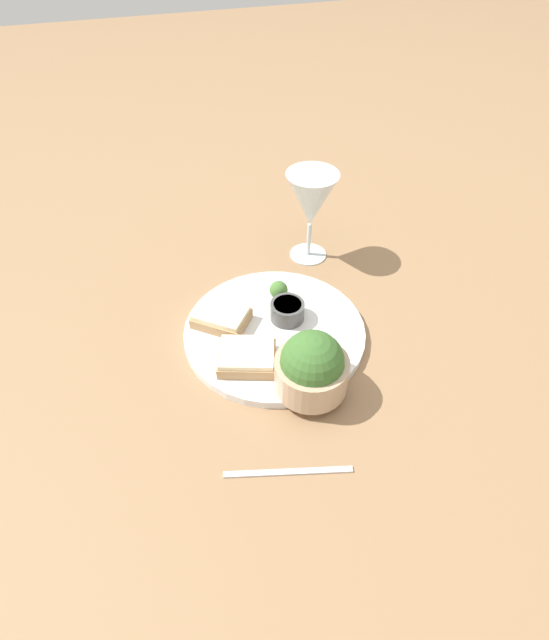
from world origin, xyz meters
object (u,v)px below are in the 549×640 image
object	(u,v)px
sauce_ramekin	(287,310)
fork	(288,471)
salad_bowl	(312,367)
cheese_toast_near	(247,357)
cheese_toast_far	(221,317)
wine_glass	(311,202)

from	to	relation	value
sauce_ramekin	fork	xyz separation A→B (m)	(0.08, 0.25, -0.03)
salad_bowl	cheese_toast_near	world-z (taller)	salad_bowl
salad_bowl	fork	bearing A→B (deg)	58.73
salad_bowl	sauce_ramekin	world-z (taller)	salad_bowl
salad_bowl	fork	distance (m)	0.14
salad_bowl	cheese_toast_near	bearing A→B (deg)	-41.22
fork	salad_bowl	bearing A→B (deg)	-121.27
cheese_toast_far	fork	xyz separation A→B (m)	(-0.03, 0.27, -0.02)
fork	wine_glass	bearing A→B (deg)	-112.47
cheese_toast_far	salad_bowl	bearing A→B (deg)	120.65
wine_glass	fork	distance (m)	0.47
cheese_toast_near	wine_glass	world-z (taller)	wine_glass
cheese_toast_near	cheese_toast_far	distance (m)	0.10
wine_glass	fork	bearing A→B (deg)	67.53
salad_bowl	fork	world-z (taller)	salad_bowl
sauce_ramekin	wine_glass	bearing A→B (deg)	-119.70
cheese_toast_far	cheese_toast_near	bearing A→B (deg)	101.27
cheese_toast_near	salad_bowl	bearing A→B (deg)	138.78
cheese_toast_far	fork	size ratio (longest dim) A/B	0.64
sauce_ramekin	fork	world-z (taller)	sauce_ramekin
sauce_ramekin	cheese_toast_near	bearing A→B (deg)	40.56
cheese_toast_near	fork	distance (m)	0.18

